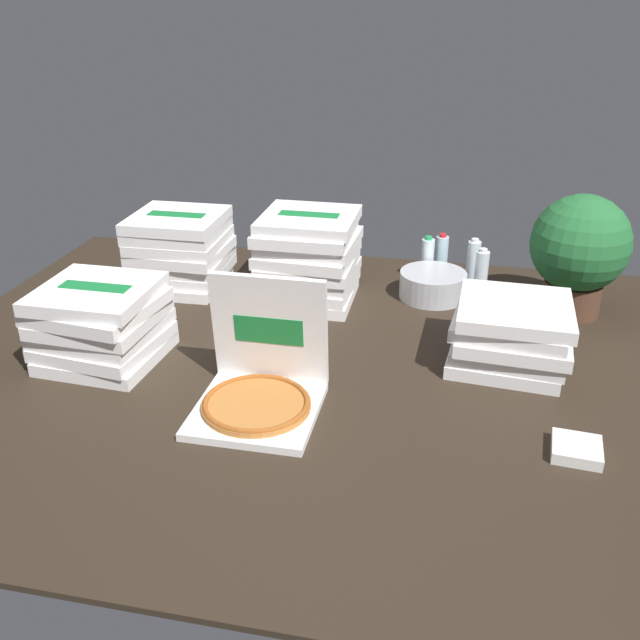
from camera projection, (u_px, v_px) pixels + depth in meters
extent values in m
cube|color=#2D2319|center=(328.00, 368.00, 2.63)|extent=(3.20, 2.40, 0.02)
cube|color=white|center=(257.00, 411.00, 2.33)|extent=(0.40, 0.40, 0.03)
cylinder|color=#B77033|center=(256.00, 405.00, 2.32)|extent=(0.36, 0.36, 0.02)
torus|color=#9C501E|center=(256.00, 403.00, 2.31)|extent=(0.36, 0.36, 0.02)
cube|color=white|center=(269.00, 329.00, 2.39)|extent=(0.40, 0.06, 0.41)
cube|color=#197A38|center=(269.00, 331.00, 2.38)|extent=(0.24, 0.01, 0.10)
cube|color=white|center=(308.00, 294.00, 3.17)|extent=(0.41, 0.41, 0.05)
cube|color=white|center=(308.00, 284.00, 3.16)|extent=(0.42, 0.42, 0.05)
cube|color=white|center=(309.00, 273.00, 3.15)|extent=(0.42, 0.42, 0.05)
cube|color=white|center=(308.00, 264.00, 3.11)|extent=(0.41, 0.41, 0.05)
cube|color=white|center=(308.00, 253.00, 3.09)|extent=(0.42, 0.42, 0.05)
cube|color=white|center=(310.00, 242.00, 3.08)|extent=(0.42, 0.42, 0.05)
cube|color=#197A38|center=(310.00, 236.00, 3.07)|extent=(0.27, 0.08, 0.00)
cube|color=white|center=(306.00, 232.00, 3.05)|extent=(0.41, 0.41, 0.05)
cube|color=white|center=(309.00, 220.00, 3.04)|extent=(0.41, 0.41, 0.05)
cube|color=#197A38|center=(309.00, 214.00, 3.03)|extent=(0.26, 0.07, 0.00)
cube|color=white|center=(505.00, 356.00, 2.65)|extent=(0.44, 0.44, 0.05)
cube|color=white|center=(510.00, 344.00, 2.62)|extent=(0.45, 0.45, 0.05)
cube|color=#197A38|center=(511.00, 338.00, 2.61)|extent=(0.27, 0.10, 0.00)
cube|color=white|center=(514.00, 335.00, 2.59)|extent=(0.43, 0.43, 0.05)
cube|color=white|center=(511.00, 321.00, 2.58)|extent=(0.45, 0.45, 0.05)
cube|color=white|center=(516.00, 310.00, 2.55)|extent=(0.42, 0.42, 0.05)
cube|color=white|center=(180.00, 280.00, 3.33)|extent=(0.42, 0.42, 0.05)
cube|color=white|center=(184.00, 270.00, 3.32)|extent=(0.42, 0.42, 0.05)
cube|color=white|center=(183.00, 260.00, 3.30)|extent=(0.42, 0.42, 0.05)
cube|color=white|center=(181.00, 251.00, 3.26)|extent=(0.41, 0.41, 0.05)
cube|color=white|center=(180.00, 240.00, 3.25)|extent=(0.41, 0.41, 0.05)
cube|color=#197A38|center=(179.00, 235.00, 3.24)|extent=(0.26, 0.08, 0.00)
cube|color=white|center=(178.00, 230.00, 3.23)|extent=(0.42, 0.42, 0.05)
cube|color=white|center=(177.00, 220.00, 3.20)|extent=(0.41, 0.41, 0.05)
cube|color=#197A38|center=(176.00, 214.00, 3.19)|extent=(0.26, 0.08, 0.00)
cube|color=white|center=(107.00, 353.00, 2.67)|extent=(0.43, 0.43, 0.05)
cube|color=#197A38|center=(106.00, 347.00, 2.66)|extent=(0.27, 0.09, 0.00)
cube|color=white|center=(104.00, 341.00, 2.65)|extent=(0.45, 0.45, 0.05)
cube|color=white|center=(102.00, 328.00, 2.64)|extent=(0.44, 0.44, 0.05)
cube|color=#197A38|center=(102.00, 322.00, 2.63)|extent=(0.27, 0.10, 0.00)
cube|color=white|center=(100.00, 318.00, 2.61)|extent=(0.43, 0.43, 0.05)
cube|color=white|center=(98.00, 306.00, 2.58)|extent=(0.45, 0.45, 0.05)
cube|color=#197A38|center=(97.00, 300.00, 2.57)|extent=(0.27, 0.10, 0.00)
cube|color=white|center=(96.00, 293.00, 2.56)|extent=(0.41, 0.41, 0.05)
cube|color=#197A38|center=(95.00, 287.00, 2.55)|extent=(0.26, 0.07, 0.00)
cylinder|color=#B7BABF|center=(433.00, 285.00, 3.18)|extent=(0.30, 0.30, 0.12)
cylinder|color=white|center=(427.00, 261.00, 3.34)|extent=(0.06, 0.06, 0.21)
cylinder|color=#239951|center=(429.00, 238.00, 3.29)|extent=(0.03, 0.03, 0.02)
cylinder|color=white|center=(481.00, 274.00, 3.19)|extent=(0.06, 0.06, 0.21)
cylinder|color=white|center=(484.00, 250.00, 3.14)|extent=(0.03, 0.03, 0.02)
cylinder|color=white|center=(473.00, 263.00, 3.31)|extent=(0.06, 0.06, 0.21)
cylinder|color=white|center=(475.00, 240.00, 3.26)|extent=(0.03, 0.03, 0.02)
cylinder|color=silver|center=(441.00, 258.00, 3.37)|extent=(0.06, 0.06, 0.21)
cylinder|color=red|center=(443.00, 235.00, 3.32)|extent=(0.03, 0.03, 0.02)
cylinder|color=#513323|center=(571.00, 297.00, 3.03)|extent=(0.24, 0.24, 0.14)
sphere|color=#246631|center=(580.00, 243.00, 2.93)|extent=(0.41, 0.41, 0.41)
cube|color=white|center=(577.00, 449.00, 2.12)|extent=(0.16, 0.16, 0.04)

